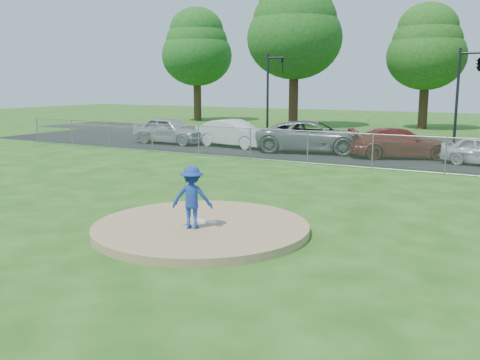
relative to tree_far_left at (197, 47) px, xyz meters
The scene contains 17 objects.
ground 32.60m from the tree_far_left, 46.27° to the right, with size 120.00×120.00×0.00m, color #1C4B10.
pitchers_mound 40.27m from the tree_far_left, 56.31° to the right, with size 5.40×5.40×0.20m, color #977953.
pitching_rubber 40.08m from the tree_far_left, 56.15° to the right, with size 0.60×0.15×0.04m, color white.
chain_link_fence 31.06m from the tree_far_left, 43.67° to the right, with size 40.00×0.06×1.50m, color gray.
parking_lot 28.39m from the tree_far_left, 36.87° to the right, with size 50.00×8.00×0.01m, color black.
street 24.79m from the tree_far_left, 22.25° to the right, with size 60.00×7.00×0.01m, color black.
tree_far_left is the anchor object (origin of this frame).
tree_left 11.24m from the tree_far_left, 10.30° to the right, with size 7.84×7.84×12.53m.
tree_center 21.03m from the tree_far_left, ahead, with size 6.16×6.16×9.84m.
traffic_signal_left 17.60m from the tree_far_left, 39.73° to the right, with size 1.28×0.20×5.60m.
traffic_signal_center 28.31m from the tree_far_left, 22.96° to the right, with size 1.42×2.48×5.60m.
pitcher 40.47m from the tree_far_left, 56.61° to the right, with size 0.98×0.57×1.52m, color navy.
traffic_cone 25.14m from the tree_far_left, 45.90° to the right, with size 0.40×0.40×0.78m, color #F03F0C.
parked_car_silver 20.88m from the tree_far_left, 61.27° to the right, with size 1.91×4.75×1.62m, color #A5A6AA.
parked_car_white 22.83m from the tree_far_left, 50.89° to the right, with size 1.64×4.71×1.55m, color white.
parked_car_gray 26.09m from the tree_far_left, 42.34° to the right, with size 2.77×6.02×1.67m, color slate.
parked_car_darkred 29.59m from the tree_far_left, 36.20° to the right, with size 2.04×5.03×1.46m, color maroon.
Camera 1 is at (7.14, -10.83, 3.68)m, focal length 40.00 mm.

